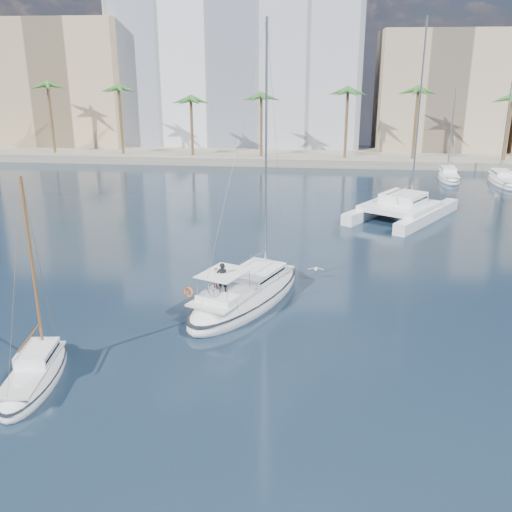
# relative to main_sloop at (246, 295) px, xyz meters

# --- Properties ---
(ground) EXTENTS (160.00, 160.00, 0.00)m
(ground) POSITION_rel_main_sloop_xyz_m (1.82, -2.84, -0.55)
(ground) COLOR black
(ground) RESTS_ON ground
(quay) EXTENTS (120.00, 14.00, 1.20)m
(quay) POSITION_rel_main_sloop_xyz_m (1.82, 58.16, 0.05)
(quay) COLOR gray
(quay) RESTS_ON ground
(building_modern) EXTENTS (42.00, 16.00, 28.00)m
(building_modern) POSITION_rel_main_sloop_xyz_m (-10.18, 70.16, 13.45)
(building_modern) COLOR white
(building_modern) RESTS_ON ground
(building_tan_left) EXTENTS (22.00, 14.00, 22.00)m
(building_tan_left) POSITION_rel_main_sloop_xyz_m (-40.18, 66.16, 10.45)
(building_tan_left) COLOR tan
(building_tan_left) RESTS_ON ground
(building_beige) EXTENTS (20.00, 14.00, 20.00)m
(building_beige) POSITION_rel_main_sloop_xyz_m (23.82, 67.16, 9.45)
(building_beige) COLOR tan
(building_beige) RESTS_ON ground
(palm_left) EXTENTS (3.60, 3.60, 12.30)m
(palm_left) POSITION_rel_main_sloop_xyz_m (-32.18, 54.16, 9.73)
(palm_left) COLOR brown
(palm_left) RESTS_ON ground
(palm_centre) EXTENTS (3.60, 3.60, 12.30)m
(palm_centre) POSITION_rel_main_sloop_xyz_m (1.82, 54.16, 9.73)
(palm_centre) COLOR brown
(palm_centre) RESTS_ON ground
(main_sloop) EXTENTS (8.47, 12.97, 18.42)m
(main_sloop) POSITION_rel_main_sloop_xyz_m (0.00, 0.00, 0.00)
(main_sloop) COLOR white
(main_sloop) RESTS_ON ground
(small_sloop) EXTENTS (3.22, 7.57, 10.54)m
(small_sloop) POSITION_rel_main_sloop_xyz_m (-9.06, -10.91, -0.15)
(small_sloop) COLOR white
(small_sloop) RESTS_ON ground
(catamaran) EXTENTS (12.62, 14.71, 19.12)m
(catamaran) POSITION_rel_main_sloop_xyz_m (12.90, 23.32, 0.62)
(catamaran) COLOR white
(catamaran) RESTS_ON ground
(seagull) EXTENTS (1.18, 0.51, 0.22)m
(seagull) POSITION_rel_main_sloop_xyz_m (4.46, 4.46, 0.36)
(seagull) COLOR silver
(seagull) RESTS_ON ground
(moored_yacht_a) EXTENTS (3.37, 9.52, 11.90)m
(moored_yacht_a) POSITION_rel_main_sloop_xyz_m (21.82, 44.16, -0.55)
(moored_yacht_a) COLOR white
(moored_yacht_a) RESTS_ON ground
(moored_yacht_b) EXTENTS (3.32, 10.83, 13.72)m
(moored_yacht_b) POSITION_rel_main_sloop_xyz_m (28.32, 42.16, -0.55)
(moored_yacht_b) COLOR white
(moored_yacht_b) RESTS_ON ground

